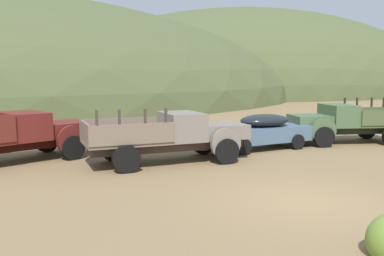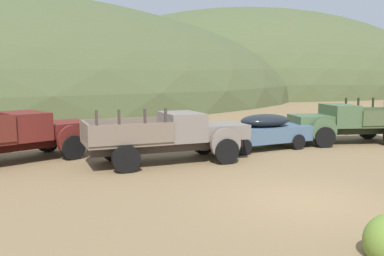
% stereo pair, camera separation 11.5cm
% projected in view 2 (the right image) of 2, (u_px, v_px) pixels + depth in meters
% --- Properties ---
extents(ground_plane, '(300.00, 300.00, 0.00)m').
position_uv_depth(ground_plane, '(302.00, 201.00, 10.95)').
color(ground_plane, olive).
extents(hill_distant, '(78.39, 51.12, 30.62)m').
position_uv_depth(hill_distant, '(259.00, 93.00, 78.67)').
color(hill_distant, '#4C5633').
rests_on(hill_distant, ground).
extents(truck_oxblood, '(6.82, 4.17, 1.91)m').
position_uv_depth(truck_oxblood, '(20.00, 135.00, 15.98)').
color(truck_oxblood, black).
rests_on(truck_oxblood, ground).
extents(truck_primer_gray, '(6.29, 2.65, 2.16)m').
position_uv_depth(truck_primer_gray, '(179.00, 136.00, 15.88)').
color(truck_primer_gray, '#3D322D').
rests_on(truck_primer_gray, ground).
extents(car_chalk_blue, '(5.07, 2.15, 1.57)m').
position_uv_depth(car_chalk_blue, '(257.00, 131.00, 18.57)').
color(car_chalk_blue, slate).
rests_on(car_chalk_blue, ground).
extents(truck_weathered_green, '(5.98, 3.75, 2.16)m').
position_uv_depth(truck_weathered_green, '(341.00, 123.00, 20.29)').
color(truck_weathered_green, '#232B1B').
rests_on(truck_weathered_green, ground).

